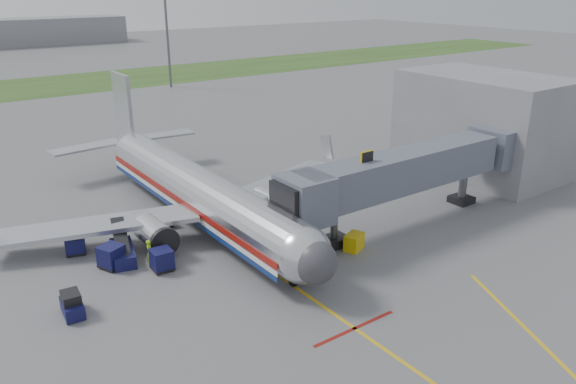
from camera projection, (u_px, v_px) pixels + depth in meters
ground at (312, 299)px, 35.25m from camera, size 400.00×400.00×0.00m
grass_strip at (12, 89)px, 103.58m from camera, size 300.00×25.00×0.01m
apron_markings at (398, 359)px, 29.63m from camera, size 21.52×50.00×0.01m
airliner at (197, 190)px, 45.90m from camera, size 32.10×35.67×10.25m
jet_bridge at (401, 172)px, 44.52m from camera, size 25.30×4.00×6.90m
terminal at (483, 124)px, 57.51m from camera, size 10.00×16.00×10.00m
light_mast_right at (167, 28)px, 102.09m from camera, size 2.00×0.44×20.40m
baggage_tug at (72, 305)px, 33.34m from camera, size 1.29×2.21×1.49m
baggage_cart_a at (162, 260)px, 38.51m from camera, size 1.48×1.48×1.51m
baggage_cart_b at (75, 244)px, 40.86m from camera, size 1.72×1.72×1.49m
baggage_cart_c at (111, 256)px, 38.86m from camera, size 1.99×1.99×1.62m
belt_loader at (123, 252)px, 40.06m from camera, size 2.40×4.76×2.24m
ground_power_cart at (354, 242)px, 41.49m from camera, size 1.84×1.56×1.25m
ramp_worker at (150, 253)px, 39.16m from camera, size 0.81×0.78×1.88m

